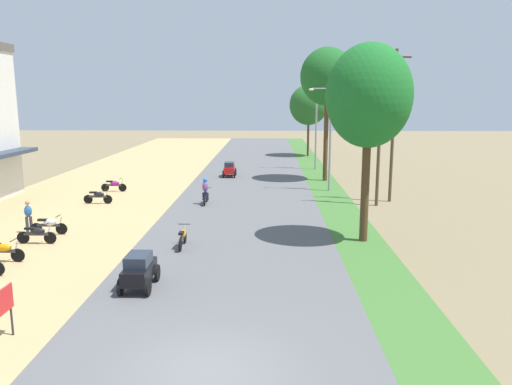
# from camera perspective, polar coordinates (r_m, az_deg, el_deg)

# --- Properties ---
(ground_plane) EXTENTS (180.00, 180.00, 0.00)m
(ground_plane) POSITION_cam_1_polar(r_m,az_deg,el_deg) (13.05, -5.56, -19.79)
(ground_plane) COLOR #7A6B4C
(road_strip) EXTENTS (9.00, 140.00, 0.08)m
(road_strip) POSITION_cam_1_polar(r_m,az_deg,el_deg) (13.03, -5.56, -19.64)
(road_strip) COLOR #565659
(road_strip) RESTS_ON ground
(median_strip) EXTENTS (2.40, 140.00, 0.06)m
(median_strip) POSITION_cam_1_polar(r_m,az_deg,el_deg) (13.63, 20.47, -18.91)
(median_strip) COLOR #3D6B2D
(median_strip) RESTS_ON ground
(parked_motorbike_second) EXTENTS (1.80, 0.54, 0.94)m
(parked_motorbike_second) POSITION_cam_1_polar(r_m,az_deg,el_deg) (22.81, -26.77, -5.86)
(parked_motorbike_second) COLOR black
(parked_motorbike_second) RESTS_ON dirt_shoulder
(parked_motorbike_third) EXTENTS (1.80, 0.54, 0.94)m
(parked_motorbike_third) POSITION_cam_1_polar(r_m,az_deg,el_deg) (24.92, -23.59, -4.26)
(parked_motorbike_third) COLOR black
(parked_motorbike_third) RESTS_ON dirt_shoulder
(parked_motorbike_fourth) EXTENTS (1.80, 0.54, 0.94)m
(parked_motorbike_fourth) POSITION_cam_1_polar(r_m,az_deg,el_deg) (26.37, -22.40, -3.37)
(parked_motorbike_fourth) COLOR black
(parked_motorbike_fourth) RESTS_ON dirt_shoulder
(parked_motorbike_fifth) EXTENTS (1.80, 0.54, 0.94)m
(parked_motorbike_fifth) POSITION_cam_1_polar(r_m,az_deg,el_deg) (32.88, -17.46, -0.38)
(parked_motorbike_fifth) COLOR black
(parked_motorbike_fifth) RESTS_ON dirt_shoulder
(parked_motorbike_sixth) EXTENTS (1.80, 0.54, 0.94)m
(parked_motorbike_sixth) POSITION_cam_1_polar(r_m,az_deg,el_deg) (36.83, -15.79, 0.87)
(parked_motorbike_sixth) COLOR black
(parked_motorbike_sixth) RESTS_ON dirt_shoulder
(street_signboard) EXTENTS (0.06, 1.30, 1.50)m
(street_signboard) POSITION_cam_1_polar(r_m,az_deg,el_deg) (15.36, -26.99, -11.51)
(street_signboard) COLOR #262628
(street_signboard) RESTS_ON dirt_shoulder
(pedestrian_on_shoulder) EXTENTS (0.43, 0.37, 1.62)m
(pedestrian_on_shoulder) POSITION_cam_1_polar(r_m,az_deg,el_deg) (26.95, -24.40, -2.33)
(pedestrian_on_shoulder) COLOR #33333D
(pedestrian_on_shoulder) RESTS_ON dirt_shoulder
(median_tree_nearest) EXTENTS (3.82, 3.82, 8.93)m
(median_tree_nearest) POSITION_cam_1_polar(r_m,az_deg,el_deg) (23.09, 12.68, 10.56)
(median_tree_nearest) COLOR #4C351E
(median_tree_nearest) RESTS_ON median_strip
(median_tree_second) EXTENTS (4.19, 4.19, 10.36)m
(median_tree_second) POSITION_cam_1_polar(r_m,az_deg,el_deg) (40.13, 8.10, 12.83)
(median_tree_second) COLOR #4C351E
(median_tree_second) RESTS_ON median_strip
(median_tree_third) EXTENTS (4.27, 4.27, 7.94)m
(median_tree_third) POSITION_cam_1_polar(r_m,az_deg,el_deg) (56.97, 6.00, 9.84)
(median_tree_third) COLOR #4C351E
(median_tree_third) RESTS_ON median_strip
(streetlamp_near) EXTENTS (3.16, 0.20, 7.29)m
(streetlamp_near) POSITION_cam_1_polar(r_m,az_deg,el_deg) (35.71, 8.45, 6.91)
(streetlamp_near) COLOR gray
(streetlamp_near) RESTS_ON median_strip
(streetlamp_mid) EXTENTS (3.16, 0.20, 8.29)m
(streetlamp_mid) POSITION_cam_1_polar(r_m,az_deg,el_deg) (46.36, 6.85, 8.45)
(streetlamp_mid) COLOR gray
(streetlamp_mid) RESTS_ON median_strip
(utility_pole_near) EXTENTS (1.80, 0.20, 8.79)m
(utility_pole_near) POSITION_cam_1_polar(r_m,az_deg,el_deg) (31.46, 13.84, 6.74)
(utility_pole_near) COLOR brown
(utility_pole_near) RESTS_ON ground
(utility_pole_far) EXTENTS (1.80, 0.20, 9.53)m
(utility_pole_far) POSITION_cam_1_polar(r_m,az_deg,el_deg) (32.97, 15.30, 7.49)
(utility_pole_far) COLOR brown
(utility_pole_far) RESTS_ON ground
(car_hatchback_black) EXTENTS (1.04, 2.00, 1.23)m
(car_hatchback_black) POSITION_cam_1_polar(r_m,az_deg,el_deg) (18.08, -13.12, -8.50)
(car_hatchback_black) COLOR black
(car_hatchback_black) RESTS_ON road_strip
(car_hatchback_red) EXTENTS (1.04, 2.00, 1.23)m
(car_hatchback_red) POSITION_cam_1_polar(r_m,az_deg,el_deg) (42.06, -3.02, 2.72)
(car_hatchback_red) COLOR red
(car_hatchback_red) RESTS_ON road_strip
(motorbike_ahead_second) EXTENTS (0.54, 1.80, 0.94)m
(motorbike_ahead_second) POSITION_cam_1_polar(r_m,az_deg,el_deg) (22.55, -8.31, -4.91)
(motorbike_ahead_second) COLOR black
(motorbike_ahead_second) RESTS_ON road_strip
(motorbike_ahead_third) EXTENTS (0.54, 1.80, 1.66)m
(motorbike_ahead_third) POSITION_cam_1_polar(r_m,az_deg,el_deg) (31.31, -5.74, 0.10)
(motorbike_ahead_third) COLOR black
(motorbike_ahead_third) RESTS_ON road_strip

